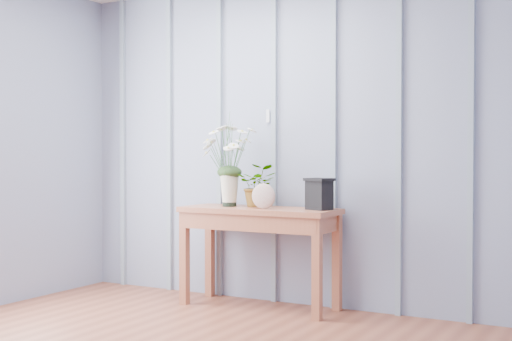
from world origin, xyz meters
The scene contains 6 objects.
room_shell centered at (0.00, 0.92, 1.99)m, with size 4.00×4.50×2.50m.
sideboard centered at (-0.25, 1.99, 0.64)m, with size 1.20×0.45×0.75m.
daisy_vase centered at (-0.51, 2.00, 1.18)m, with size 0.48×0.37×0.68m.
spider_plant centered at (-0.30, 2.07, 0.91)m, with size 0.29×0.26×0.33m, color #1D3717.
felt_disc_vessel centered at (-0.16, 1.90, 0.84)m, with size 0.19×0.05×0.19m, color #824F55.
carved_box centered at (0.23, 2.02, 0.87)m, with size 0.23×0.20×0.23m.
Camera 1 is at (2.31, -2.68, 1.15)m, focal length 50.00 mm.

